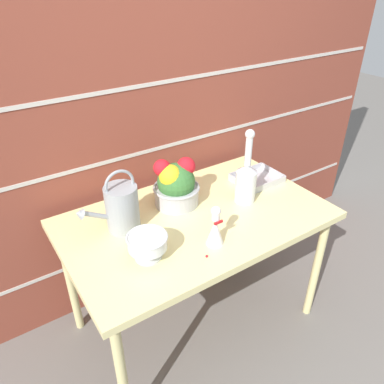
% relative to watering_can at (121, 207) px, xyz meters
% --- Properties ---
extents(ground_plane, '(12.00, 12.00, 0.00)m').
position_rel_watering_can_xyz_m(ground_plane, '(0.34, -0.11, -0.86)').
color(ground_plane, slate).
extents(brick_wall, '(3.60, 0.08, 2.20)m').
position_rel_watering_can_xyz_m(brick_wall, '(0.34, 0.38, 0.24)').
color(brick_wall, brown).
rests_on(brick_wall, ground_plane).
extents(patio_table, '(1.30, 0.78, 0.74)m').
position_rel_watering_can_xyz_m(patio_table, '(0.34, -0.11, -0.18)').
color(patio_table, beige).
rests_on(patio_table, ground_plane).
extents(watering_can, '(0.30, 0.15, 0.31)m').
position_rel_watering_can_xyz_m(watering_can, '(0.00, 0.00, 0.00)').
color(watering_can, '#93999E').
rests_on(watering_can, patio_table).
extents(crystal_pedestal_bowl, '(0.17, 0.17, 0.11)m').
position_rel_watering_can_xyz_m(crystal_pedestal_bowl, '(0.00, -0.25, -0.04)').
color(crystal_pedestal_bowl, silver).
rests_on(crystal_pedestal_bowl, patio_table).
extents(flower_planter, '(0.24, 0.24, 0.25)m').
position_rel_watering_can_xyz_m(flower_planter, '(0.32, 0.04, -0.00)').
color(flower_planter, '#ADADB2').
rests_on(flower_planter, patio_table).
extents(glass_decanter, '(0.11, 0.11, 0.40)m').
position_rel_watering_can_xyz_m(glass_decanter, '(0.63, -0.13, 0.01)').
color(glass_decanter, silver).
rests_on(glass_decanter, patio_table).
extents(figurine_vase, '(0.08, 0.08, 0.19)m').
position_rel_watering_can_xyz_m(figurine_vase, '(0.29, -0.33, -0.04)').
color(figurine_vase, white).
rests_on(figurine_vase, patio_table).
extents(wire_tray, '(0.26, 0.20, 0.04)m').
position_rel_watering_can_xyz_m(wire_tray, '(0.82, -0.01, -0.11)').
color(wire_tray, '#B7B7BC').
rests_on(wire_tray, patio_table).
extents(fallen_petal, '(0.01, 0.01, 0.01)m').
position_rel_watering_can_xyz_m(fallen_petal, '(0.21, -0.38, -0.11)').
color(fallen_petal, red).
rests_on(fallen_petal, patio_table).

